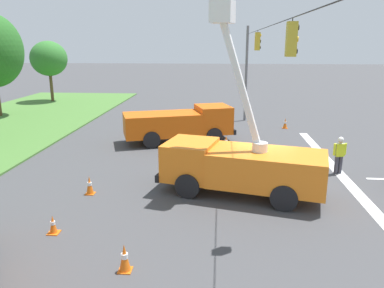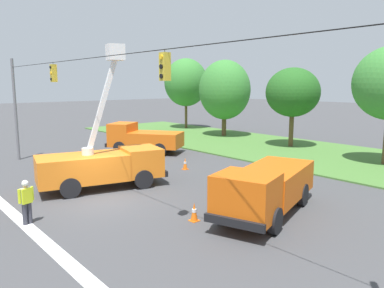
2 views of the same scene
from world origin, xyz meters
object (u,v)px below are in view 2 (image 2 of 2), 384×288
object	(u,v)px
tree_west	(224,90)
utility_truck_support_near	(266,187)
tree_centre	(293,93)
road_worker	(26,199)
traffic_cone_lane_edge_a	(194,212)
traffic_cone_foreground_right	(157,157)
tree_far_west	(186,83)
traffic_cone_lane_edge_b	(185,164)
utility_truck_support_far	(142,138)
traffic_cone_foreground_left	(108,157)
utility_truck_bucket_lift	(103,163)

from	to	relation	value
tree_west	utility_truck_support_near	size ratio (longest dim) A/B	1.12
tree_centre	road_worker	bearing A→B (deg)	-80.48
tree_west	traffic_cone_lane_edge_a	world-z (taller)	tree_west
tree_west	road_worker	size ratio (longest dim) A/B	4.46
tree_west	utility_truck_support_near	bearing A→B (deg)	-41.28
road_worker	traffic_cone_foreground_right	distance (m)	12.69
tree_far_west	utility_truck_support_near	xyz separation A→B (m)	(25.73, -17.07, -4.43)
utility_truck_support_near	traffic_cone_lane_edge_b	world-z (taller)	utility_truck_support_near
utility_truck_support_far	tree_centre	bearing A→B (deg)	60.41
traffic_cone_foreground_left	traffic_cone_lane_edge_a	bearing A→B (deg)	-12.92
traffic_cone_foreground_right	tree_west	bearing A→B (deg)	114.75
utility_truck_bucket_lift	utility_truck_support_near	xyz separation A→B (m)	(8.13, 3.27, -0.17)
road_worker	traffic_cone_lane_edge_b	distance (m)	11.27
tree_west	traffic_cone_lane_edge_b	distance (m)	16.41
utility_truck_bucket_lift	traffic_cone_lane_edge_a	distance (m)	6.88
tree_far_west	utility_truck_bucket_lift	xyz separation A→B (m)	(17.60, -20.34, -4.26)
tree_west	traffic_cone_foreground_right	distance (m)	14.79
tree_far_west	traffic_cone_foreground_right	world-z (taller)	tree_far_west
road_worker	utility_truck_bucket_lift	bearing A→B (deg)	120.57
traffic_cone_lane_edge_b	utility_truck_bucket_lift	bearing A→B (deg)	-85.06
tree_west	tree_centre	bearing A→B (deg)	-3.37
tree_centre	traffic_cone_foreground_right	size ratio (longest dim) A/B	10.86
utility_truck_support_near	traffic_cone_foreground_right	size ratio (longest dim) A/B	11.23
tree_far_west	road_worker	world-z (taller)	tree_far_west
utility_truck_support_far	road_worker	xyz separation A→B (m)	(10.17, -12.02, -0.18)
road_worker	tree_far_west	bearing A→B (deg)	129.14
traffic_cone_lane_edge_a	tree_west	bearing A→B (deg)	131.77
tree_west	utility_truck_support_far	bearing A→B (deg)	-78.82
traffic_cone_foreground_right	traffic_cone_lane_edge_b	xyz separation A→B (m)	(3.27, -0.07, 0.08)
utility_truck_support_far	traffic_cone_foreground_left	size ratio (longest dim) A/B	7.85
traffic_cone_foreground_left	utility_truck_support_far	bearing A→B (deg)	113.57
utility_truck_bucket_lift	utility_truck_support_far	xyz separation A→B (m)	(-7.39, 7.31, -0.18)
tree_centre	road_worker	xyz separation A→B (m)	(3.88, -23.12, -3.72)
tree_far_west	utility_truck_support_far	bearing A→B (deg)	-51.91
road_worker	traffic_cone_foreground_left	world-z (taller)	road_worker
tree_far_west	traffic_cone_lane_edge_b	size ratio (longest dim) A/B	11.12
traffic_cone_lane_edge_a	utility_truck_support_near	bearing A→B (deg)	64.52
tree_west	traffic_cone_lane_edge_a	size ratio (longest dim) A/B	10.32
tree_far_west	traffic_cone_lane_edge_b	bearing A→B (deg)	-39.92
tree_centre	utility_truck_support_near	size ratio (longest dim) A/B	0.97
tree_far_west	tree_centre	world-z (taller)	tree_far_west
utility_truck_bucket_lift	traffic_cone_foreground_left	distance (m)	6.62
utility_truck_bucket_lift	tree_far_west	bearing A→B (deg)	130.87
tree_far_west	utility_truck_support_far	size ratio (longest dim) A/B	1.37
tree_far_west	utility_truck_support_far	xyz separation A→B (m)	(10.21, -13.03, -4.44)
utility_truck_support_near	traffic_cone_foreground_right	bearing A→B (deg)	166.56
utility_truck_bucket_lift	traffic_cone_foreground_right	bearing A→B (deg)	121.76
utility_truck_support_far	utility_truck_bucket_lift	bearing A→B (deg)	-44.69
utility_truck_support_far	traffic_cone_foreground_left	bearing A→B (deg)	-66.43
traffic_cone_lane_edge_a	tree_centre	bearing A→B (deg)	113.73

